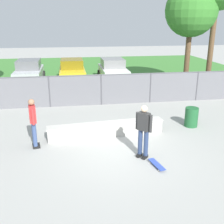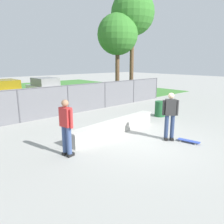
{
  "view_description": "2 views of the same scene",
  "coord_description": "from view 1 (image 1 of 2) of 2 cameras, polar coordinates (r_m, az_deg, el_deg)",
  "views": [
    {
      "loc": [
        -1.65,
        -8.54,
        4.38
      ],
      "look_at": [
        -0.01,
        1.87,
        0.83
      ],
      "focal_mm": 43.76,
      "sensor_mm": 36.0,
      "label": 1
    },
    {
      "loc": [
        -6.26,
        -4.95,
        2.93
      ],
      "look_at": [
        -0.17,
        1.78,
        0.82
      ],
      "focal_mm": 34.78,
      "sensor_mm": 36.0,
      "label": 2
    }
  ],
  "objects": [
    {
      "name": "bystander",
      "position": [
        10.0,
        -16.15,
        -1.86
      ],
      "size": [
        0.33,
        0.59,
        1.82
      ],
      "color": "black",
      "rests_on": "ground"
    },
    {
      "name": "skateboarder",
      "position": [
        8.96,
        6.61,
        -3.62
      ],
      "size": [
        0.45,
        0.46,
        1.82
      ],
      "color": "black",
      "rests_on": "ground"
    },
    {
      "name": "concrete_ledge",
      "position": [
        10.83,
        -1.18,
        -3.62
      ],
      "size": [
        4.64,
        0.88,
        0.56
      ],
      "color": "#A8A59E",
      "rests_on": "ground"
    },
    {
      "name": "skateboard",
      "position": [
        8.85,
        9.33,
        -10.76
      ],
      "size": [
        0.36,
        0.82,
        0.09
      ],
      "color": "#334CB2",
      "rests_on": "ground"
    },
    {
      "name": "grass_strip",
      "position": [
        24.95,
        -5.06,
        8.45
      ],
      "size": [
        28.43,
        20.0,
        0.02
      ],
      "primitive_type": "cube",
      "color": "#3D7A33",
      "rests_on": "ground"
    },
    {
      "name": "tree_near_right",
      "position": [
        17.58,
        16.24,
        19.59
      ],
      "size": [
        3.06,
        3.06,
        6.46
      ],
      "color": "brown",
      "rests_on": "ground"
    },
    {
      "name": "chainlink_fence",
      "position": [
        14.71,
        -2.26,
        4.97
      ],
      "size": [
        16.5,
        0.07,
        1.67
      ],
      "color": "#4C4C51",
      "rests_on": "ground"
    },
    {
      "name": "ground_plane",
      "position": [
        9.74,
        1.8,
        -8.12
      ],
      "size": [
        80.0,
        80.0,
        0.0
      ],
      "primitive_type": "plane",
      "color": "#9E9E99"
    },
    {
      "name": "car_silver",
      "position": [
        21.07,
        -16.92,
        8.14
      ],
      "size": [
        2.04,
        4.21,
        1.66
      ],
      "color": "#B7BABF",
      "rests_on": "ground"
    },
    {
      "name": "trash_bin",
      "position": [
        12.26,
        16.25,
        -1.02
      ],
      "size": [
        0.56,
        0.56,
        0.83
      ],
      "primitive_type": "cylinder",
      "color": "#1E592D",
      "rests_on": "ground"
    },
    {
      "name": "car_yellow",
      "position": [
        20.72,
        -8.33,
        8.57
      ],
      "size": [
        2.04,
        4.21,
        1.66
      ],
      "color": "gold",
      "rests_on": "ground"
    },
    {
      "name": "car_white",
      "position": [
        20.86,
        0.17,
        8.83
      ],
      "size": [
        2.04,
        4.21,
        1.66
      ],
      "color": "silver",
      "rests_on": "ground"
    }
  ]
}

